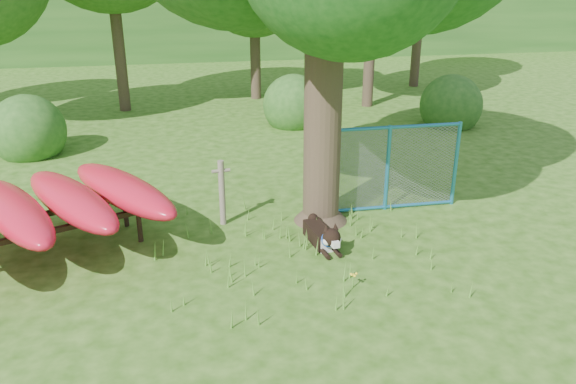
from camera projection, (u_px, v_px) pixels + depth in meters
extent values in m
plane|color=#265110|center=(291.00, 287.00, 8.10)|extent=(80.00, 80.00, 0.00)
cylinder|color=#372A1E|center=(324.00, 81.00, 9.36)|extent=(0.86, 0.86, 5.09)
cone|color=#372A1E|center=(321.00, 207.00, 10.19)|extent=(1.28, 1.28, 0.51)
cylinder|color=#372A1E|center=(362.00, 38.00, 8.98)|extent=(1.45, 0.26, 1.08)
cylinder|color=#372A1E|center=(296.00, 9.00, 9.22)|extent=(0.85, 1.06, 1.04)
cylinder|color=#6D6152|center=(222.00, 193.00, 9.92)|extent=(0.12, 0.12, 1.20)
cylinder|color=#6D6152|center=(221.00, 171.00, 9.77)|extent=(0.33, 0.10, 0.06)
cylinder|color=black|center=(140.00, 227.00, 9.38)|extent=(0.11, 0.11, 0.53)
cylinder|color=black|center=(125.00, 212.00, 9.96)|extent=(0.11, 0.11, 0.53)
cube|color=black|center=(51.00, 231.00, 8.58)|extent=(2.97, 1.23, 0.08)
cube|color=black|center=(41.00, 215.00, 9.16)|extent=(2.97, 1.23, 0.08)
ellipsoid|color=red|center=(14.00, 211.00, 8.55)|extent=(2.10, 3.14, 0.50)
ellipsoid|color=red|center=(71.00, 200.00, 8.98)|extent=(2.19, 3.11, 0.50)
ellipsoid|color=red|center=(123.00, 190.00, 9.40)|extent=(2.27, 3.07, 0.50)
cube|color=black|center=(319.00, 235.00, 9.40)|extent=(0.38, 0.81, 0.27)
cube|color=white|center=(326.00, 244.00, 9.11)|extent=(0.26, 0.18, 0.25)
sphere|color=black|center=(332.00, 237.00, 8.86)|extent=(0.29, 0.29, 0.29)
cube|color=white|center=(335.00, 243.00, 8.76)|extent=(0.13, 0.17, 0.10)
sphere|color=white|center=(327.00, 241.00, 8.83)|extent=(0.13, 0.13, 0.13)
sphere|color=white|center=(337.00, 240.00, 8.88)|extent=(0.13, 0.13, 0.13)
cone|color=black|center=(326.00, 228.00, 8.82)|extent=(0.11, 0.13, 0.14)
cone|color=black|center=(335.00, 227.00, 8.86)|extent=(0.13, 0.15, 0.14)
cylinder|color=black|center=(324.00, 253.00, 8.96)|extent=(0.12, 0.34, 0.08)
cylinder|color=black|center=(336.00, 251.00, 9.02)|extent=(0.12, 0.34, 0.08)
sphere|color=black|center=(313.00, 218.00, 9.75)|extent=(0.18, 0.18, 0.18)
torus|color=#1843B7|center=(329.00, 239.00, 8.96)|extent=(0.29, 0.11, 0.28)
cylinder|color=teal|center=(316.00, 173.00, 10.21)|extent=(0.07, 0.07, 1.65)
cylinder|color=teal|center=(387.00, 168.00, 10.46)|extent=(0.07, 0.07, 1.65)
cylinder|color=teal|center=(456.00, 164.00, 10.71)|extent=(0.07, 0.07, 1.65)
cylinder|color=teal|center=(390.00, 127.00, 10.17)|extent=(2.75, 0.10, 0.06)
cylinder|color=teal|center=(385.00, 207.00, 10.75)|extent=(2.75, 0.10, 0.06)
plane|color=gray|center=(387.00, 168.00, 10.46)|extent=(2.75, 0.03, 2.75)
cylinder|color=#599430|center=(353.00, 281.00, 8.04)|extent=(0.02, 0.02, 0.21)
sphere|color=yellow|center=(353.00, 275.00, 8.00)|extent=(0.04, 0.04, 0.04)
sphere|color=yellow|center=(356.00, 274.00, 8.01)|extent=(0.04, 0.04, 0.04)
sphere|color=yellow|center=(351.00, 274.00, 8.04)|extent=(0.04, 0.04, 0.04)
sphere|color=yellow|center=(355.00, 276.00, 7.97)|extent=(0.04, 0.04, 0.04)
sphere|color=yellow|center=(352.00, 275.00, 7.98)|extent=(0.04, 0.04, 0.04)
cylinder|color=#372A1E|center=(117.00, 28.00, 17.50)|extent=(0.36, 0.36, 5.25)
cylinder|color=#372A1E|center=(255.00, 43.00, 19.52)|extent=(0.36, 0.36, 3.85)
cylinder|color=#372A1E|center=(371.00, 34.00, 18.20)|extent=(0.36, 0.36, 4.76)
cylinder|color=#372A1E|center=(419.00, 22.00, 21.48)|extent=(0.36, 0.36, 4.90)
sphere|color=#25551B|center=(32.00, 155.00, 13.98)|extent=(1.80, 1.80, 1.80)
sphere|color=#25551B|center=(449.00, 125.00, 16.63)|extent=(1.80, 1.80, 1.80)
sphere|color=#25551B|center=(293.00, 125.00, 16.68)|extent=(1.80, 1.80, 1.80)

